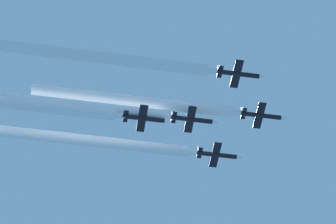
{
  "coord_description": "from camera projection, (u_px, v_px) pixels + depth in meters",
  "views": [
    {
      "loc": [
        152.21,
        -36.43,
        1.99
      ],
      "look_at": [
        0.18,
        -14.03,
        191.74
      ],
      "focal_mm": 114.08,
      "sensor_mm": 36.0,
      "label": 1
    }
  ],
  "objects": [
    {
      "name": "smoke_trail_high_trail",
      "position": [
        24.0,
        105.0,
        238.44
      ],
      "size": [
        2.67,
        44.41,
        2.67
      ],
      "color": "white"
    },
    {
      "name": "jet_slot",
      "position": [
        194.0,
        120.0,
        243.89
      ],
      "size": [
        7.83,
        11.4,
        2.74
      ],
      "color": "black"
    },
    {
      "name": "jet_high_trail",
      "position": [
        146.0,
        118.0,
        240.98
      ],
      "size": [
        7.83,
        11.4,
        2.74
      ],
      "color": "black"
    },
    {
      "name": "jet_right_wingman",
      "position": [
        240.0,
        74.0,
        238.52
      ],
      "size": [
        7.83,
        11.4,
        2.74
      ],
      "color": "black"
    },
    {
      "name": "smoke_trail_right_wingman",
      "position": [
        97.0,
        57.0,
        235.55
      ],
      "size": [
        2.67,
        53.83,
        2.67
      ],
      "color": "white"
    },
    {
      "name": "smoke_trail_left_wingman",
      "position": [
        84.0,
        140.0,
        250.43
      ],
      "size": [
        2.67,
        53.65,
        2.67
      ],
      "color": "white"
    },
    {
      "name": "jet_left_wingman",
      "position": [
        219.0,
        155.0,
        253.39
      ],
      "size": [
        7.83,
        11.4,
        2.74
      ],
      "color": "black"
    },
    {
      "name": "smoke_trail_lead",
      "position": [
        137.0,
        101.0,
        246.21
      ],
      "size": [
        2.67,
        48.75,
        2.67
      ],
      "color": "white"
    },
    {
      "name": "jet_lead",
      "position": [
        263.0,
        116.0,
        248.95
      ],
      "size": [
        7.83,
        11.4,
        2.74
      ],
      "color": "black"
    },
    {
      "name": "smoke_trail_slot",
      "position": [
        53.0,
        104.0,
        240.91
      ],
      "size": [
        2.67,
        54.19,
        2.67
      ],
      "color": "white"
    }
  ]
}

